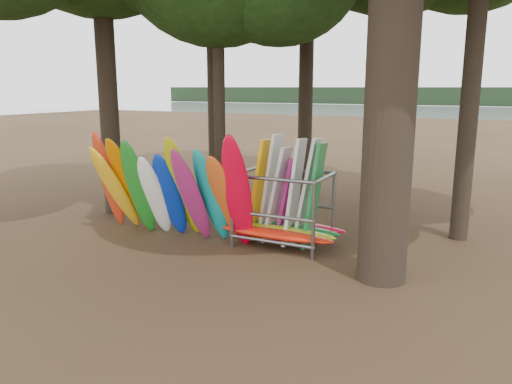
% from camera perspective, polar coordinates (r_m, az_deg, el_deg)
% --- Properties ---
extents(ground, '(120.00, 120.00, 0.00)m').
position_cam_1_polar(ground, '(12.27, -6.35, -7.38)').
color(ground, '#47331E').
rests_on(ground, ground).
extents(lake, '(160.00, 160.00, 0.00)m').
position_cam_1_polar(lake, '(70.08, 21.68, 7.78)').
color(lake, gray).
rests_on(lake, ground).
extents(far_shore, '(160.00, 4.00, 4.00)m').
position_cam_1_polar(far_shore, '(119.86, 24.07, 9.93)').
color(far_shore, black).
rests_on(far_shore, ground).
extents(kayak_row, '(5.10, 1.99, 3.11)m').
position_cam_1_polar(kayak_row, '(13.46, -9.90, 0.08)').
color(kayak_row, red).
rests_on(kayak_row, ground).
extents(storage_rack, '(3.10, 1.52, 2.87)m').
position_cam_1_polar(storage_rack, '(12.88, 3.18, -2.18)').
color(storage_rack, slate).
rests_on(storage_rack, ground).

